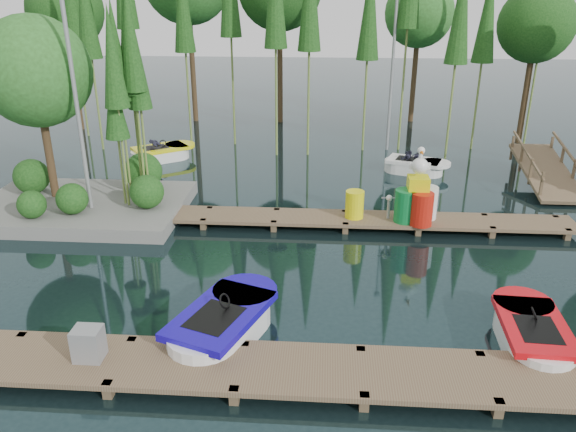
# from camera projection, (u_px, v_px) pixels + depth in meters

# --- Properties ---
(ground_plane) EXTENTS (90.00, 90.00, 0.00)m
(ground_plane) POSITION_uv_depth(u_px,v_px,m) (267.00, 263.00, 14.12)
(ground_plane) COLOR #1B3033
(near_dock) EXTENTS (18.00, 1.50, 0.50)m
(near_dock) POSITION_uv_depth(u_px,v_px,m) (240.00, 368.00, 9.87)
(near_dock) COLOR brown
(near_dock) RESTS_ON ground
(far_dock) EXTENTS (15.00, 1.20, 0.50)m
(far_dock) POSITION_uv_depth(u_px,v_px,m) (310.00, 218.00, 16.27)
(far_dock) COLOR brown
(far_dock) RESTS_ON ground
(island) EXTENTS (6.20, 4.20, 6.75)m
(island) POSITION_uv_depth(u_px,v_px,m) (63.00, 108.00, 16.36)
(island) COLOR slate
(island) RESTS_ON ground
(lamp_island) EXTENTS (0.30, 0.30, 7.25)m
(lamp_island) POSITION_uv_depth(u_px,v_px,m) (72.00, 74.00, 15.17)
(lamp_island) COLOR gray
(lamp_island) RESTS_ON ground
(lamp_rear) EXTENTS (0.30, 0.30, 7.25)m
(lamp_rear) POSITION_uv_depth(u_px,v_px,m) (394.00, 46.00, 22.40)
(lamp_rear) COLOR gray
(lamp_rear) RESTS_ON ground
(ramp) EXTENTS (1.50, 3.94, 1.49)m
(ramp) POSITION_uv_depth(u_px,v_px,m) (546.00, 171.00, 19.31)
(ramp) COLOR brown
(ramp) RESTS_ON ground
(boat_blue) EXTENTS (2.31, 3.26, 1.00)m
(boat_blue) POSITION_uv_depth(u_px,v_px,m) (223.00, 325.00, 11.03)
(boat_blue) COLOR white
(boat_blue) RESTS_ON ground
(boat_red) EXTENTS (1.32, 2.67, 0.88)m
(boat_red) POSITION_uv_depth(u_px,v_px,m) (532.00, 335.00, 10.77)
(boat_red) COLOR white
(boat_red) RESTS_ON ground
(boat_yellow_far) EXTENTS (2.81, 2.52, 1.32)m
(boat_yellow_far) POSITION_uv_depth(u_px,v_px,m) (161.00, 153.00, 22.47)
(boat_yellow_far) COLOR white
(boat_yellow_far) RESTS_ON ground
(boat_white_far) EXTENTS (2.67, 1.86, 1.15)m
(boat_white_far) POSITION_uv_depth(u_px,v_px,m) (415.00, 166.00, 20.92)
(boat_white_far) COLOR white
(boat_white_far) RESTS_ON ground
(utility_cabinet) EXTENTS (0.50, 0.42, 0.61)m
(utility_cabinet) POSITION_uv_depth(u_px,v_px,m) (88.00, 344.00, 9.91)
(utility_cabinet) COLOR gray
(utility_cabinet) RESTS_ON near_dock
(yellow_barrel) EXTENTS (0.53, 0.53, 0.79)m
(yellow_barrel) POSITION_uv_depth(u_px,v_px,m) (355.00, 204.00, 16.01)
(yellow_barrel) COLOR yellow
(yellow_barrel) RESTS_ON far_dock
(drum_cluster) EXTENTS (1.24, 1.14, 2.15)m
(drum_cluster) POSITION_uv_depth(u_px,v_px,m) (418.00, 200.00, 15.66)
(drum_cluster) COLOR #0C712F
(drum_cluster) RESTS_ON far_dock
(seagull_post) EXTENTS (0.44, 0.24, 0.71)m
(seagull_post) POSITION_uv_depth(u_px,v_px,m) (389.00, 203.00, 15.92)
(seagull_post) COLOR gray
(seagull_post) RESTS_ON far_dock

